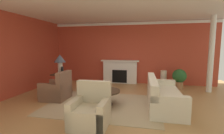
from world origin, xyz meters
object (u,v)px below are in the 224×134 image
at_px(armchair_near_window, 57,90).
at_px(table_lamp, 60,60).
at_px(fireplace, 120,72).
at_px(side_table, 61,81).
at_px(armchair_facing_fireplace, 91,112).
at_px(coffee_table, 103,94).
at_px(vase_on_side_table, 62,71).
at_px(sofa, 163,97).
at_px(vase_tall_corner, 163,79).
at_px(potted_plant, 179,77).

distance_m(armchair_near_window, table_lamp, 1.36).
xyz_separation_m(fireplace, side_table, (-2.02, -1.97, -0.13)).
xyz_separation_m(fireplace, table_lamp, (-2.02, -1.97, 0.70)).
relative_size(armchair_facing_fireplace, table_lamp, 1.27).
height_order(fireplace, coffee_table, fireplace).
height_order(side_table, vase_on_side_table, vase_on_side_table).
bearing_deg(sofa, vase_tall_corner, 84.51).
bearing_deg(vase_tall_corner, armchair_facing_fireplace, -115.08).
relative_size(sofa, table_lamp, 2.83).
xyz_separation_m(table_lamp, potted_plant, (4.60, 1.38, -0.73)).
relative_size(armchair_facing_fireplace, side_table, 1.36).
bearing_deg(vase_on_side_table, table_lamp, 141.34).
relative_size(side_table, potted_plant, 0.84).
distance_m(side_table, potted_plant, 4.81).
xyz_separation_m(armchair_near_window, potted_plant, (4.22, 2.32, 0.19)).
relative_size(sofa, side_table, 3.03).
relative_size(fireplace, vase_on_side_table, 6.07).
xyz_separation_m(coffee_table, vase_on_side_table, (-1.88, 0.99, 0.51)).
bearing_deg(armchair_near_window, vase_on_side_table, 106.00).
distance_m(sofa, coffee_table, 1.74).
xyz_separation_m(armchair_facing_fireplace, potted_plant, (2.51, 3.80, 0.19)).
bearing_deg(armchair_near_window, potted_plant, 28.75).
distance_m(side_table, table_lamp, 0.82).
xyz_separation_m(fireplace, vase_on_side_table, (-1.87, -2.09, 0.32)).
relative_size(coffee_table, potted_plant, 1.20).
height_order(sofa, side_table, sofa).
relative_size(coffee_table, vase_on_side_table, 3.37).
height_order(armchair_near_window, side_table, armchair_near_window).
bearing_deg(potted_plant, table_lamp, -163.30).
distance_m(sofa, table_lamp, 3.98).
relative_size(fireplace, potted_plant, 2.16).
xyz_separation_m(sofa, side_table, (-3.75, 0.92, 0.10)).
xyz_separation_m(coffee_table, table_lamp, (-2.03, 1.11, 0.89)).
relative_size(sofa, vase_tall_corner, 2.98).
bearing_deg(fireplace, table_lamp, -135.64).
bearing_deg(potted_plant, vase_tall_corner, 153.92).
xyz_separation_m(side_table, vase_tall_corner, (4.00, 1.67, -0.04)).
height_order(sofa, armchair_near_window, armchair_near_window).
bearing_deg(potted_plant, fireplace, 167.08).
xyz_separation_m(coffee_table, side_table, (-2.03, 1.11, 0.06)).
bearing_deg(side_table, sofa, -13.80).
relative_size(sofa, vase_on_side_table, 7.16).
xyz_separation_m(side_table, vase_on_side_table, (0.15, -0.12, 0.45)).
bearing_deg(sofa, potted_plant, 69.76).
bearing_deg(vase_on_side_table, fireplace, 48.26).
bearing_deg(fireplace, potted_plant, -12.92).
bearing_deg(armchair_near_window, sofa, 0.21).
relative_size(fireplace, vase_tall_corner, 2.52).
xyz_separation_m(sofa, armchair_near_window, (-3.37, -0.01, 0.01)).
distance_m(armchair_facing_fireplace, vase_tall_corner, 4.52).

